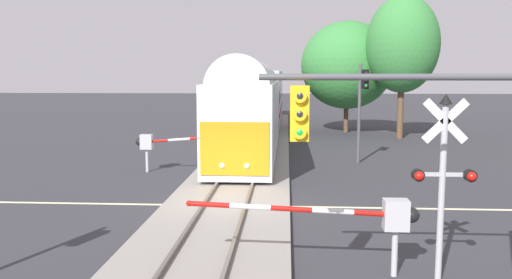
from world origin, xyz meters
TOP-DOWN VIEW (x-y plane):
  - ground_plane at (0.00, 0.00)m, footprint 220.00×220.00m
  - road_centre_stripe at (0.00, 0.00)m, footprint 44.00×0.20m
  - railway_track at (0.00, 0.00)m, footprint 4.40×80.00m
  - commuter_train at (0.00, 21.17)m, footprint 3.04×40.39m
  - crossing_gate_near at (4.03, -6.13)m, footprint 5.36×0.40m
  - crossing_signal_mast at (5.45, -6.55)m, footprint 1.36×0.44m
  - crossing_gate_far at (-3.93, 6.13)m, footprint 5.80×0.40m
  - traffic_signal_far_side at (5.96, 9.20)m, footprint 0.53×0.38m
  - traffic_signal_near_right at (4.96, -8.45)m, footprint 5.33×0.38m
  - oak_far_right at (10.28, 20.06)m, footprint 5.17×5.17m
  - elm_centre_background at (6.82, 23.86)m, footprint 7.31×7.31m

SIDE VIEW (x-z plane):
  - ground_plane at x=0.00m, z-range 0.00..0.00m
  - road_centre_stripe at x=0.00m, z-range 0.00..0.01m
  - railway_track at x=0.00m, z-range -0.06..0.26m
  - crossing_gate_near at x=4.03m, z-range 0.51..2.31m
  - crossing_gate_far at x=-3.93m, z-range 0.48..2.41m
  - crossing_signal_mast at x=5.45m, z-range 0.46..4.67m
  - commuter_train at x=0.00m, z-range 0.20..5.36m
  - traffic_signal_far_side at x=5.96m, z-range 0.89..6.07m
  - traffic_signal_near_right at x=4.96m, z-range 1.23..6.05m
  - elm_centre_background at x=6.82m, z-range 0.95..9.78m
  - oak_far_right at x=10.28m, z-range 1.64..11.85m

